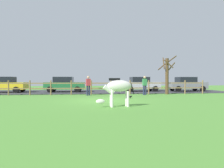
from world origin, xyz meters
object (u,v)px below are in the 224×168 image
at_px(crow_on_grass, 131,97).
at_px(visitor_left_of_tree, 88,85).
at_px(parked_car_green, 65,84).
at_px(parked_car_grey, 187,84).
at_px(bare_tree, 167,74).
at_px(zebra, 118,88).
at_px(parked_car_silver, 141,84).
at_px(parked_car_yellow, 5,84).
at_px(visitor_right_of_tree, 145,84).

height_order(crow_on_grass, visitor_left_of_tree, visitor_left_of_tree).
relative_size(parked_car_green, parked_car_grey, 1.01).
bearing_deg(bare_tree, zebra, -125.34).
bearing_deg(parked_car_grey, parked_car_green, 179.65).
height_order(zebra, parked_car_silver, parked_car_silver).
bearing_deg(crow_on_grass, visitor_left_of_tree, 133.94).
bearing_deg(crow_on_grass, bare_tree, 42.15).
bearing_deg(parked_car_grey, crow_on_grass, -136.96).
bearing_deg(zebra, parked_car_green, 108.33).
bearing_deg(visitor_left_of_tree, crow_on_grass, -46.06).
bearing_deg(bare_tree, parked_car_silver, 110.05).
xyz_separation_m(bare_tree, crow_on_grass, (-4.16, -3.77, -1.72)).
distance_m(bare_tree, visitor_left_of_tree, 7.22).
height_order(bare_tree, parked_car_grey, bare_tree).
bearing_deg(parked_car_green, bare_tree, -20.83).
xyz_separation_m(bare_tree, visitor_left_of_tree, (-7.12, -0.69, -0.93)).
distance_m(parked_car_yellow, parked_car_grey, 19.08).
height_order(parked_car_yellow, visitor_left_of_tree, visitor_left_of_tree).
relative_size(parked_car_silver, visitor_left_of_tree, 2.46).
relative_size(parked_car_green, visitor_right_of_tree, 2.49).
distance_m(parked_car_yellow, visitor_right_of_tree, 13.82).
relative_size(zebra, parked_car_green, 0.47).
bearing_deg(visitor_left_of_tree, parked_car_grey, 21.47).
bearing_deg(parked_car_silver, bare_tree, -69.95).
bearing_deg(bare_tree, visitor_left_of_tree, -174.43).
bearing_deg(crow_on_grass, parked_car_green, 126.07).
xyz_separation_m(visitor_left_of_tree, visitor_right_of_tree, (4.86, 0.02, 0.00)).
bearing_deg(parked_car_silver, parked_car_green, -177.80).
height_order(zebra, parked_car_grey, parked_car_grey).
relative_size(parked_car_grey, visitor_right_of_tree, 2.46).
bearing_deg(parked_car_grey, visitor_right_of_tree, -144.62).
relative_size(bare_tree, parked_car_green, 0.86).
bearing_deg(crow_on_grass, parked_car_yellow, 146.65).
xyz_separation_m(crow_on_grass, parked_car_grey, (7.84, 7.32, 0.72)).
height_order(parked_car_green, parked_car_silver, same).
xyz_separation_m(crow_on_grass, parked_car_yellow, (-11.24, 7.40, 0.72)).
bearing_deg(visitor_right_of_tree, parked_car_silver, 79.84).
distance_m(zebra, visitor_right_of_tree, 8.11).
height_order(bare_tree, visitor_right_of_tree, bare_tree).
bearing_deg(crow_on_grass, parked_car_grey, 43.04).
height_order(parked_car_yellow, parked_car_grey, same).
height_order(parked_car_silver, parked_car_yellow, same).
bearing_deg(parked_car_green, zebra, -71.67).
distance_m(crow_on_grass, parked_car_silver, 8.21).
bearing_deg(parked_car_grey, zebra, -128.98).
distance_m(parked_car_green, parked_car_grey, 13.23).
xyz_separation_m(parked_car_green, parked_car_silver, (8.11, 0.31, 0.00)).
bearing_deg(visitor_left_of_tree, bare_tree, 5.57).
height_order(bare_tree, zebra, bare_tree).
distance_m(crow_on_grass, visitor_right_of_tree, 3.71).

